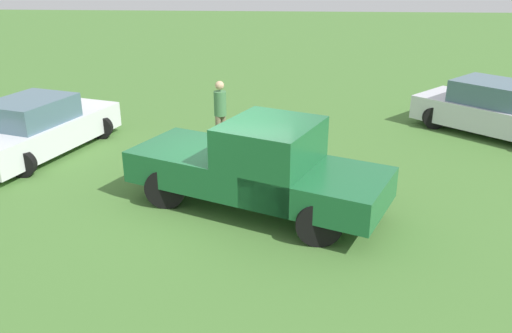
{
  "coord_description": "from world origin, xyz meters",
  "views": [
    {
      "loc": [
        -1.16,
        9.77,
        4.71
      ],
      "look_at": [
        -0.55,
        0.25,
        0.9
      ],
      "focal_mm": 37.15,
      "sensor_mm": 36.0,
      "label": 1
    }
  ],
  "objects": [
    {
      "name": "pickup_truck",
      "position": [
        -0.67,
        0.3,
        0.95
      ],
      "size": [
        5.39,
        3.73,
        1.83
      ],
      "rotation": [
        0.0,
        0.0,
        5.87
      ],
      "color": "black",
      "rests_on": "ground_plane"
    },
    {
      "name": "sedan_far",
      "position": [
        -6.96,
        -4.96,
        0.68
      ],
      "size": [
        4.47,
        4.36,
        1.48
      ],
      "rotation": [
        0.0,
        0.0,
        2.39
      ],
      "color": "black",
      "rests_on": "ground_plane"
    },
    {
      "name": "person_bystander",
      "position": [
        0.61,
        -3.41,
        0.99
      ],
      "size": [
        0.44,
        0.44,
        1.75
      ],
      "rotation": [
        0.0,
        0.0,
        2.55
      ],
      "color": "#7A6B51",
      "rests_on": "ground_plane"
    },
    {
      "name": "ground_plane",
      "position": [
        0.0,
        0.0,
        0.0
      ],
      "size": [
        80.0,
        80.0,
        0.0
      ],
      "primitive_type": "plane",
      "color": "#477533"
    },
    {
      "name": "sedan_near",
      "position": [
        5.14,
        -2.62,
        0.66
      ],
      "size": [
        2.99,
        4.75,
        1.45
      ],
      "rotation": [
        0.0,
        0.0,
        4.41
      ],
      "color": "black",
      "rests_on": "ground_plane"
    }
  ]
}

